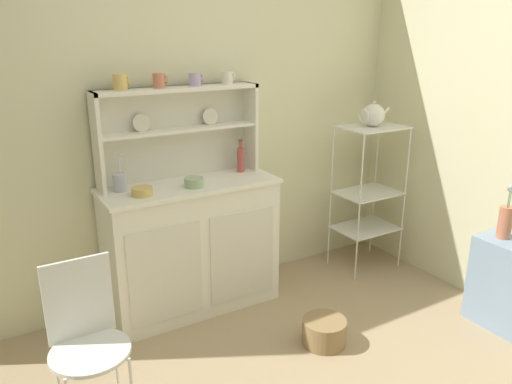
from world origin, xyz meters
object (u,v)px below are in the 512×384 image
bakers_rack (369,182)px  bowl_mixing_large (142,191)px  floor_basket (324,332)px  utensil_jar (119,182)px  jam_bottle (241,159)px  wire_chair (86,333)px  flower_vase (505,220)px  porcelain_teapot (373,115)px  hutch_cabinet (192,245)px  hutch_shelf_unit (177,125)px  cup_gold_0 (120,82)px

bakers_rack → bowl_mixing_large: bakers_rack is taller
floor_basket → utensil_jar: utensil_jar is taller
bowl_mixing_large → jam_bottle: bearing=11.8°
utensil_jar → wire_chair: bearing=-117.2°
jam_bottle → flower_vase: jam_bottle is taller
wire_chair → porcelain_teapot: 2.50m
floor_basket → hutch_cabinet: bearing=121.7°
floor_basket → porcelain_teapot: bearing=36.2°
hutch_shelf_unit → bowl_mixing_large: 0.53m
hutch_shelf_unit → wire_chair: size_ratio=1.27×
cup_gold_0 → flower_vase: cup_gold_0 is taller
jam_bottle → utensil_jar: utensil_jar is taller
floor_basket → cup_gold_0: 1.93m
bakers_rack → wire_chair: 2.40m
floor_basket → utensil_jar: 1.54m
hutch_cabinet → utensil_jar: bearing=169.6°
floor_basket → porcelain_teapot: 1.63m
bowl_mixing_large → flower_vase: (1.96, -1.08, -0.21)m
hutch_shelf_unit → floor_basket: bearing=-62.8°
bakers_rack → flower_vase: (0.18, -1.03, -0.01)m
porcelain_teapot → bowl_mixing_large: bearing=178.5°
bakers_rack → porcelain_teapot: porcelain_teapot is taller
wire_chair → hutch_shelf_unit: bearing=29.2°
bakers_rack → flower_vase: size_ratio=3.25×
porcelain_teapot → flower_vase: 1.17m
hutch_cabinet → cup_gold_0: bearing=161.1°
hutch_shelf_unit → bakers_rack: bearing=-11.1°
hutch_shelf_unit → utensil_jar: 0.53m
bowl_mixing_large → floor_basket: bearing=-41.4°
bowl_mixing_large → flower_vase: size_ratio=0.36×
bakers_rack → floor_basket: size_ratio=4.25×
bakers_rack → flower_vase: bakers_rack is taller
jam_bottle → utensil_jar: 0.85m
wire_chair → floor_basket: 1.43m
jam_bottle → bowl_mixing_large: bearing=-168.2°
hutch_cabinet → cup_gold_0: 1.14m
porcelain_teapot → cup_gold_0: bearing=172.3°
porcelain_teapot → bakers_rack: bearing=0.0°
bowl_mixing_large → hutch_cabinet: bearing=12.3°
utensil_jar → flower_vase: utensil_jar is taller
bakers_rack → bowl_mixing_large: size_ratio=9.13×
hutch_shelf_unit → flower_vase: hutch_shelf_unit is taller
floor_basket → jam_bottle: 1.27m
bowl_mixing_large → porcelain_teapot: bearing=-1.5°
hutch_cabinet → utensil_jar: utensil_jar is taller
bowl_mixing_large → porcelain_teapot: 1.80m
porcelain_teapot → jam_bottle: bearing=168.5°
porcelain_teapot → utensil_jar: bearing=174.0°
hutch_shelf_unit → cup_gold_0: bearing=-173.5°
jam_bottle → utensil_jar: (-0.85, -0.01, -0.03)m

